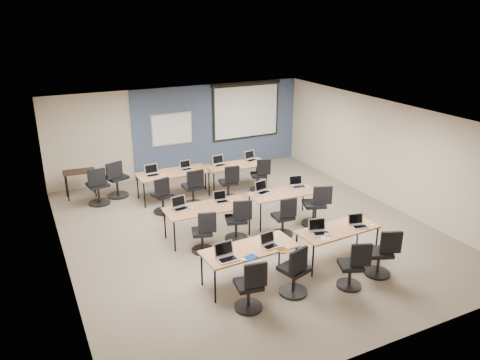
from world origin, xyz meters
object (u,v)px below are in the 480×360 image
laptop_2 (319,230)px  task_chair_6 (284,220)px  training_table_back_right (236,166)px  utility_table (79,175)px  laptop_8 (152,173)px  task_chair_4 (204,235)px  laptop_9 (186,167)px  training_table_back_left (173,174)px  laptop_1 (269,243)px  laptop_5 (221,199)px  spare_chair_b (98,189)px  task_chair_1 (295,275)px  task_chair_9 (194,191)px  laptop_10 (219,163)px  task_chair_2 (353,269)px  whiteboard (172,129)px  laptop_0 (226,255)px  training_table_mid_left (207,209)px  task_chair_7 (316,209)px  laptop_3 (358,223)px  task_chair_11 (260,178)px  task_chair_5 (238,223)px  training_table_front_right (338,231)px  training_table_front_left (250,250)px  laptop_6 (263,190)px  laptop_4 (180,206)px  task_chair_3 (382,257)px  laptop_11 (251,158)px  task_chair_8 (163,198)px  task_chair_0 (250,290)px  task_chair_10 (229,185)px  training_table_mid_right (283,194)px

laptop_2 → task_chair_6: bearing=101.0°
training_table_back_right → utility_table: 4.29m
laptop_8 → utility_table: bearing=141.6°
training_table_back_right → utility_table: utility_table is taller
task_chair_4 → laptop_9: 3.41m
training_table_back_left → laptop_1: bearing=-86.8°
laptop_5 → spare_chair_b: (-2.28, 2.82, -0.36)m
task_chair_1 → task_chair_9: task_chair_9 is taller
laptop_10 → task_chair_2: bearing=-94.7°
task_chair_6 → whiteboard: bearing=104.9°
task_chair_1 → task_chair_6: size_ratio=1.04×
utility_table → laptop_0: bearing=-70.6°
training_table_mid_left → laptop_10: laptop_10 is taller
task_chair_7 → task_chair_9: bearing=151.5°
laptop_3 → task_chair_11: (0.04, 4.23, -0.40)m
task_chair_5 → task_chair_11: task_chair_5 is taller
task_chair_11 → training_table_front_right: bearing=-78.2°
training_table_front_left → training_table_back_left: (0.08, 4.67, 0.00)m
training_table_back_right → laptop_10: laptop_10 is taller
laptop_6 → laptop_10: size_ratio=0.99×
utility_table → training_table_mid_left: bearing=-55.4°
utility_table → spare_chair_b: (0.34, -0.76, -0.21)m
training_table_front_left → training_table_mid_left: size_ratio=0.94×
laptop_4 → laptop_6: 2.11m
task_chair_7 → task_chair_4: bearing=-160.0°
task_chair_3 → laptop_10: size_ratio=2.80×
laptop_5 → utility_table: size_ratio=0.36×
task_chair_3 → training_table_front_left: bearing=-177.4°
training_table_front_left → laptop_9: laptop_9 is taller
task_chair_6 → laptop_11: (0.87, 3.33, 0.40)m
training_table_back_left → laptop_5: 2.44m
training_table_mid_left → task_chair_6: size_ratio=1.97×
training_table_mid_left → task_chair_8: (-0.51, 1.70, -0.28)m
laptop_3 → laptop_4: size_ratio=0.92×
task_chair_8 → task_chair_3: bearing=-74.7°
whiteboard → laptop_11: bearing=-44.5°
task_chair_0 → utility_table: 6.84m
task_chair_2 → whiteboard: bearing=119.1°
task_chair_8 → spare_chair_b: size_ratio=0.94×
training_table_front_right → task_chair_10: task_chair_10 is taller
training_table_back_left → task_chair_4: task_chair_4 is taller
laptop_4 → task_chair_5: same height
training_table_front_left → training_table_mid_right: same height
whiteboard → laptop_11: 2.58m
whiteboard → task_chair_3: 7.60m
laptop_4 → laptop_8: (0.07, 2.41, 0.00)m
training_table_mid_right → task_chair_4: bearing=-162.8°
task_chair_1 → task_chair_7: size_ratio=0.98×
task_chair_6 → utility_table: 5.85m
whiteboard → task_chair_10: (0.72, -2.55, -1.05)m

